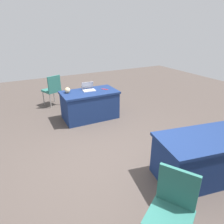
# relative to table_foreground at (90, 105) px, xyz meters

# --- Properties ---
(ground_plane) EXTENTS (14.40, 14.40, 0.00)m
(ground_plane) POSITION_rel_table_foreground_xyz_m (0.48, 2.00, -0.37)
(ground_plane) COLOR #4C423D
(table_foreground) EXTENTS (1.45, 0.82, 0.74)m
(table_foreground) POSITION_rel_table_foreground_xyz_m (0.00, 0.00, 0.00)
(table_foreground) COLOR navy
(table_foreground) RESTS_ON ground
(table_mid_right) EXTENTS (1.81, 1.11, 0.74)m
(table_mid_right) POSITION_rel_table_foreground_xyz_m (-0.80, 3.03, 0.00)
(table_mid_right) COLOR navy
(table_mid_right) RESTS_ON ground
(chair_near_front) EXTENTS (0.57, 0.57, 0.95)m
(chair_near_front) POSITION_rel_table_foreground_xyz_m (0.65, -1.38, 0.17)
(chair_near_front) COLOR #9E9993
(chair_near_front) RESTS_ON ground
(chair_tucked_left) EXTENTS (0.60, 0.60, 0.98)m
(chair_tucked_left) POSITION_rel_table_foreground_xyz_m (0.57, 3.66, 0.20)
(chair_tucked_left) COLOR #9E9993
(chair_tucked_left) RESTS_ON ground
(laptop_silver) EXTENTS (0.34, 0.32, 0.21)m
(laptop_silver) POSITION_rel_table_foreground_xyz_m (-0.03, -0.11, 0.41)
(laptop_silver) COLOR silver
(laptop_silver) RESTS_ON table_foreground
(yarn_ball) EXTENTS (0.14, 0.14, 0.14)m
(yarn_ball) POSITION_rel_table_foreground_xyz_m (0.52, -0.15, 0.44)
(yarn_ball) COLOR beige
(yarn_ball) RESTS_ON table_foreground
(scissors_red) EXTENTS (0.14, 0.16, 0.01)m
(scissors_red) POSITION_rel_table_foreground_xyz_m (-0.44, 0.01, 0.37)
(scissors_red) COLOR red
(scissors_red) RESTS_ON table_foreground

